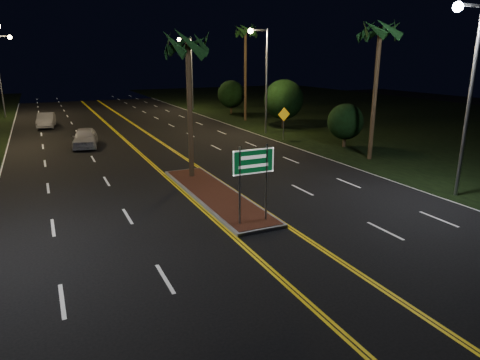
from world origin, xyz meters
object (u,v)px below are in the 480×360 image
car_near (85,136)px  shrub_near (345,122)px  streetlight_right_mid (263,69)px  shrub_far (231,94)px  palm_right_far (245,32)px  streetlight_right_far (189,65)px  car_far (46,119)px  palm_right_near (380,31)px  streetlight_right_near (467,80)px  palm_median (188,45)px  streetlight_left_far (2,66)px  warning_sign (284,119)px  highway_sign (253,169)px  median_island (215,194)px  shrub_mid (284,99)px

car_near → shrub_near: bearing=-15.3°
streetlight_right_mid → shrub_far: (3.19, 14.00, -3.32)m
palm_right_far → streetlight_right_far: bearing=100.3°
car_near → car_far: 11.91m
palm_right_near → shrub_far: size_ratio=2.35×
streetlight_right_near → palm_right_far: size_ratio=0.87×
streetlight_right_far → car_near: 25.16m
shrub_far → car_near: (-18.29, -13.54, -1.49)m
palm_median → car_far: bearing=106.3°
streetlight_left_far → palm_right_far: 27.50m
palm_right_near → shrub_near: bearing=76.0°
palm_median → palm_right_far: (12.80, 19.50, 1.87)m
streetlight_left_far → car_far: streetlight_left_far is taller
streetlight_left_far → palm_median: size_ratio=1.08×
streetlight_right_mid → shrub_far: size_ratio=2.27×
streetlight_left_far → warning_sign: streetlight_left_far is taller
streetlight_left_far → streetlight_right_far: same height
highway_sign → shrub_near: size_ratio=0.97×
streetlight_right_mid → palm_median: 15.73m
streetlight_right_far → shrub_far: bearing=-62.0°
median_island → warning_sign: warning_sign is taller
shrub_far → streetlight_right_far: bearing=118.0°
palm_right_near → shrub_far: (1.30, 26.00, -5.88)m
streetlight_right_near → palm_median: (-10.61, 8.50, 1.62)m
shrub_near → car_near: 19.91m
streetlight_right_near → shrub_far: (3.19, 34.00, -3.32)m
palm_median → shrub_mid: palm_median is taller
median_island → streetlight_left_far: 38.89m
highway_sign → streetlight_right_mid: size_ratio=0.36×
palm_median → shrub_far: 29.41m
streetlight_right_near → streetlight_right_mid: 20.00m
streetlight_left_far → shrub_mid: 31.85m
streetlight_right_mid → streetlight_right_far: bearing=90.0°
streetlight_left_far → palm_median: streetlight_left_far is taller
streetlight_left_far → car_near: 22.91m
streetlight_right_mid → median_island: bearing=-125.3°
streetlight_right_mid → shrub_mid: bearing=30.6°
streetlight_left_far → car_near: (6.13, -21.54, -4.81)m
streetlight_right_near → streetlight_right_far: bearing=90.0°
streetlight_right_near → palm_right_far: bearing=85.5°
shrub_far → median_island: bearing=-115.4°
warning_sign → streetlight_right_mid: bearing=91.9°
car_far → warning_sign: warning_sign is taller
streetlight_right_far → shrub_mid: streetlight_right_far is taller
palm_median → car_near: (-4.49, 11.96, -6.43)m
shrub_far → car_near: 22.80m
shrub_mid → car_near: shrub_mid is taller
median_island → car_far: 27.99m
streetlight_right_near → streetlight_right_mid: same height
palm_right_far → shrub_near: size_ratio=3.12×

